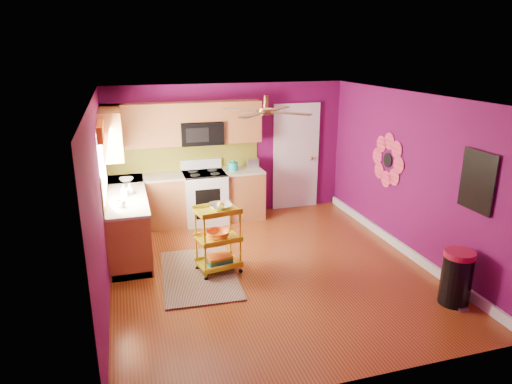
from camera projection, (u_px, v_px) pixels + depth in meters
name	position (u px, v px, depth m)	size (l,w,h in m)	color
ground	(269.00, 268.00, 6.74)	(5.00, 5.00, 0.00)	maroon
room_envelope	(272.00, 161.00, 6.25)	(4.54, 5.04, 2.52)	#620B4A
lower_cabinets	(163.00, 210.00, 7.90)	(2.81, 2.31, 0.94)	#945328
electric_range	(205.00, 197.00, 8.43)	(0.76, 0.66, 1.13)	white
upper_cabinetry	(162.00, 128.00, 7.84)	(2.80, 2.30, 1.26)	#945328
left_window	(102.00, 148.00, 6.57)	(0.08, 1.35, 1.08)	white
panel_door	(296.00, 158.00, 9.05)	(0.95, 0.11, 2.15)	white
right_wall_art	(424.00, 169.00, 6.59)	(0.04, 2.74, 1.04)	black
ceiling_fan	(266.00, 111.00, 6.23)	(1.01, 1.01, 0.26)	#BF8C3F
shag_rug	(199.00, 274.00, 6.54)	(1.04, 1.69, 0.02)	black
rolling_cart	(219.00, 236.00, 6.49)	(0.66, 0.53, 1.07)	yellow
trash_can	(456.00, 278.00, 5.72)	(0.43, 0.44, 0.72)	black
teal_kettle	(233.00, 166.00, 8.42)	(0.18, 0.18, 0.21)	#15A192
toaster	(252.00, 163.00, 8.62)	(0.22, 0.15, 0.18)	beige
soap_bottle_a	(124.00, 191.00, 6.93)	(0.09, 0.09, 0.19)	#EA3F72
soap_bottle_b	(130.00, 189.00, 7.08)	(0.13, 0.13, 0.17)	white
counter_dish	(126.00, 180.00, 7.76)	(0.24, 0.24, 0.06)	white
counter_cup	(121.00, 204.00, 6.48)	(0.14, 0.14, 0.11)	white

